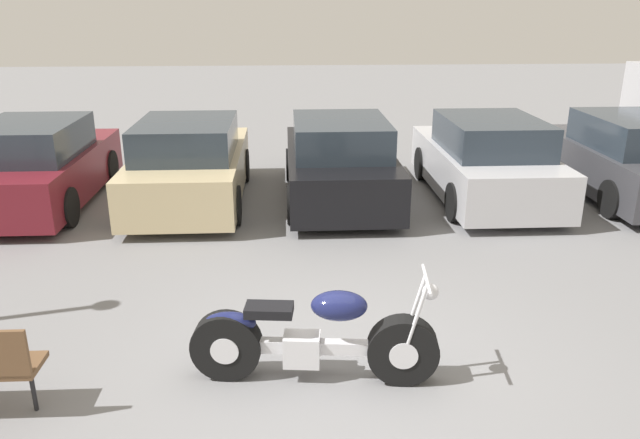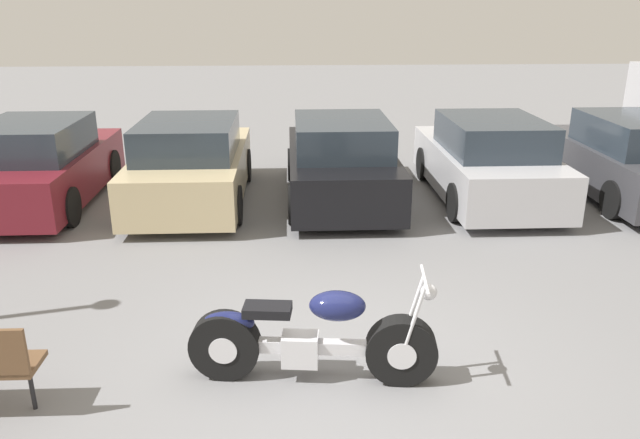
{
  "view_description": "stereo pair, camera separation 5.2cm",
  "coord_description": "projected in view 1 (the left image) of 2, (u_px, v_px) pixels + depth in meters",
  "views": [
    {
      "loc": [
        -0.49,
        -5.3,
        3.4
      ],
      "look_at": [
        -0.08,
        1.93,
        0.85
      ],
      "focal_mm": 35.0,
      "sensor_mm": 36.0,
      "label": 1
    },
    {
      "loc": [
        -0.43,
        -5.3,
        3.4
      ],
      "look_at": [
        -0.08,
        1.93,
        0.85
      ],
      "focal_mm": 35.0,
      "sensor_mm": 36.0,
      "label": 2
    }
  ],
  "objects": [
    {
      "name": "parked_car_maroon",
      "position": [
        38.0,
        166.0,
        10.79
      ],
      "size": [
        1.88,
        4.1,
        1.49
      ],
      "color": "maroon",
      "rests_on": "ground_plane"
    },
    {
      "name": "motorcycle",
      "position": [
        312.0,
        339.0,
        5.8
      ],
      "size": [
        2.33,
        0.7,
        1.08
      ],
      "color": "black",
      "rests_on": "ground_plane"
    },
    {
      "name": "parked_car_dark_grey",
      "position": [
        627.0,
        159.0,
        11.29
      ],
      "size": [
        1.88,
        4.1,
        1.49
      ],
      "color": "#3D3D42",
      "rests_on": "ground_plane"
    },
    {
      "name": "parked_car_black",
      "position": [
        339.0,
        163.0,
        11.03
      ],
      "size": [
        1.88,
        4.1,
        1.49
      ],
      "color": "black",
      "rests_on": "ground_plane"
    },
    {
      "name": "parked_car_silver",
      "position": [
        485.0,
        161.0,
        11.13
      ],
      "size": [
        1.88,
        4.1,
        1.49
      ],
      "color": "#BCBCC1",
      "rests_on": "ground_plane"
    },
    {
      "name": "ground_plane",
      "position": [
        339.0,
        365.0,
        6.15
      ],
      "size": [
        60.0,
        60.0,
        0.0
      ],
      "primitive_type": "plane",
      "color": "slate"
    },
    {
      "name": "parked_car_champagne",
      "position": [
        190.0,
        165.0,
        10.89
      ],
      "size": [
        1.88,
        4.1,
        1.49
      ],
      "color": "#C6B284",
      "rests_on": "ground_plane"
    }
  ]
}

